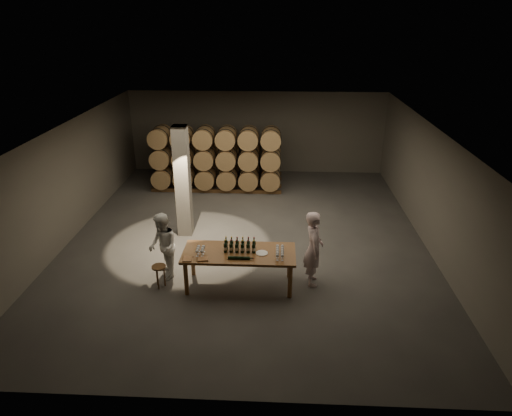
{
  "coord_description": "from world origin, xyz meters",
  "views": [
    {
      "loc": [
        0.85,
        -11.71,
        6.0
      ],
      "look_at": [
        0.29,
        -0.38,
        1.1
      ],
      "focal_mm": 32.0,
      "sensor_mm": 36.0,
      "label": 1
    }
  ],
  "objects_px": {
    "person_woman": "(163,247)",
    "stool": "(159,270)",
    "plate": "(262,253)",
    "notebook_near": "(203,259)",
    "bottle_cluster": "(240,246)",
    "person_man": "(314,248)",
    "tasting_table": "(239,256)"
  },
  "relations": [
    {
      "from": "plate",
      "to": "stool",
      "type": "bearing_deg",
      "value": -177.46
    },
    {
      "from": "plate",
      "to": "notebook_near",
      "type": "height_order",
      "value": "notebook_near"
    },
    {
      "from": "plate",
      "to": "notebook_near",
      "type": "distance_m",
      "value": 1.35
    },
    {
      "from": "bottle_cluster",
      "to": "stool",
      "type": "relative_size",
      "value": 1.32
    },
    {
      "from": "tasting_table",
      "to": "bottle_cluster",
      "type": "xyz_separation_m",
      "value": [
        0.01,
        0.06,
        0.22
      ]
    },
    {
      "from": "notebook_near",
      "to": "person_woman",
      "type": "height_order",
      "value": "person_woman"
    },
    {
      "from": "bottle_cluster",
      "to": "stool",
      "type": "height_order",
      "value": "bottle_cluster"
    },
    {
      "from": "bottle_cluster",
      "to": "person_man",
      "type": "height_order",
      "value": "person_man"
    },
    {
      "from": "plate",
      "to": "notebook_near",
      "type": "bearing_deg",
      "value": -165.04
    },
    {
      "from": "person_man",
      "to": "bottle_cluster",
      "type": "bearing_deg",
      "value": 94.46
    },
    {
      "from": "person_man",
      "to": "person_woman",
      "type": "height_order",
      "value": "person_man"
    },
    {
      "from": "stool",
      "to": "person_woman",
      "type": "bearing_deg",
      "value": 88.08
    },
    {
      "from": "stool",
      "to": "person_woman",
      "type": "xyz_separation_m",
      "value": [
        0.01,
        0.44,
        0.38
      ]
    },
    {
      "from": "stool",
      "to": "person_man",
      "type": "distance_m",
      "value": 3.64
    },
    {
      "from": "bottle_cluster",
      "to": "person_woman",
      "type": "height_order",
      "value": "person_woman"
    },
    {
      "from": "person_woman",
      "to": "stool",
      "type": "bearing_deg",
      "value": -27.24
    },
    {
      "from": "person_woman",
      "to": "tasting_table",
      "type": "bearing_deg",
      "value": 55.48
    },
    {
      "from": "notebook_near",
      "to": "bottle_cluster",
      "type": "bearing_deg",
      "value": 18.45
    },
    {
      "from": "bottle_cluster",
      "to": "person_woman",
      "type": "bearing_deg",
      "value": 172.58
    },
    {
      "from": "stool",
      "to": "person_woman",
      "type": "relative_size",
      "value": 0.33
    },
    {
      "from": "stool",
      "to": "tasting_table",
      "type": "bearing_deg",
      "value": 4.28
    },
    {
      "from": "tasting_table",
      "to": "stool",
      "type": "height_order",
      "value": "tasting_table"
    },
    {
      "from": "stool",
      "to": "person_woman",
      "type": "height_order",
      "value": "person_woman"
    },
    {
      "from": "bottle_cluster",
      "to": "person_woman",
      "type": "distance_m",
      "value": 1.89
    },
    {
      "from": "tasting_table",
      "to": "person_man",
      "type": "height_order",
      "value": "person_man"
    },
    {
      "from": "tasting_table",
      "to": "person_man",
      "type": "bearing_deg",
      "value": 7.21
    },
    {
      "from": "plate",
      "to": "stool",
      "type": "distance_m",
      "value": 2.44
    },
    {
      "from": "notebook_near",
      "to": "person_woman",
      "type": "distance_m",
      "value": 1.28
    },
    {
      "from": "bottle_cluster",
      "to": "plate",
      "type": "height_order",
      "value": "bottle_cluster"
    },
    {
      "from": "plate",
      "to": "person_man",
      "type": "height_order",
      "value": "person_man"
    },
    {
      "from": "tasting_table",
      "to": "plate",
      "type": "relative_size",
      "value": 9.47
    },
    {
      "from": "tasting_table",
      "to": "plate",
      "type": "height_order",
      "value": "plate"
    }
  ]
}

